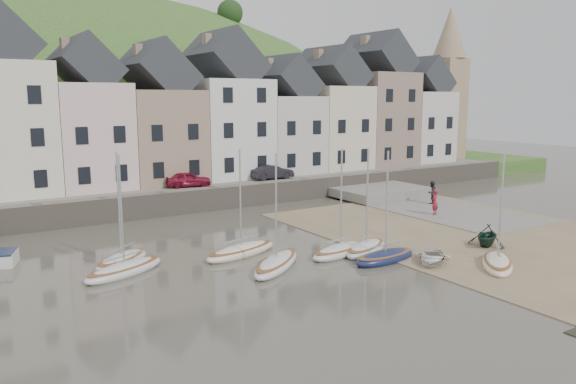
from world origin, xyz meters
TOP-DOWN VIEW (x-y plane):
  - ground at (0.00, 0.00)m, footprint 160.00×160.00m
  - quay_land at (0.00, 32.00)m, footprint 90.00×30.00m
  - quay_street at (0.00, 20.50)m, footprint 70.00×7.00m
  - seawall at (0.00, 17.00)m, footprint 70.00×1.20m
  - beach at (11.00, 0.00)m, footprint 18.00×26.00m
  - slipway at (15.00, 8.00)m, footprint 8.00×18.00m
  - hillside at (-5.00, 60.00)m, footprint 134.40×84.00m
  - townhouse_terrace at (1.76, 24.00)m, footprint 61.05×8.00m
  - church_spire at (34.55, 24.00)m, footprint 4.00×4.00m
  - sailboat_0 at (-11.03, 4.31)m, footprint 5.01×3.33m
  - sailboat_1 at (-10.66, 6.00)m, footprint 4.11×3.68m
  - sailboat_2 at (-4.37, 4.16)m, footprint 5.32×2.86m
  - sailboat_3 at (0.44, 1.13)m, footprint 4.77×2.52m
  - sailboat_4 at (-3.95, 1.00)m, footprint 5.02×4.45m
  - sailboat_5 at (1.73, -1.20)m, footprint 4.42×1.87m
  - sailboat_6 at (2.01, 0.73)m, footprint 4.49×3.21m
  - sailboat_7 at (5.94, -5.30)m, footprint 4.17×3.90m
  - rowboat_white at (3.50, -2.94)m, footprint 3.57×3.46m
  - rowboat_green at (8.96, -2.28)m, footprint 3.19×3.01m
  - person_red at (12.98, 5.62)m, footprint 0.82×0.69m
  - person_dark at (16.12, 8.85)m, footprint 0.99×0.81m
  - car_left at (-1.13, 19.50)m, footprint 3.94×2.23m
  - car_right at (6.95, 19.50)m, footprint 4.01×1.51m

SIDE VIEW (x-z plane):
  - hillside at x=-5.00m, z-range -59.99..24.01m
  - ground at x=0.00m, z-range 0.00..0.00m
  - beach at x=11.00m, z-range 0.00..0.06m
  - slipway at x=15.00m, z-range 0.00..0.12m
  - sailboat_4 at x=-3.95m, z-range -2.90..3.42m
  - sailboat_2 at x=-4.37m, z-range -2.90..3.42m
  - sailboat_0 at x=-11.03m, z-range -2.90..3.42m
  - sailboat_3 at x=0.44m, z-range -2.90..3.42m
  - sailboat_5 at x=1.73m, z-range -2.90..3.42m
  - sailboat_6 at x=2.01m, z-range -2.90..3.42m
  - sailboat_7 at x=5.94m, z-range -2.90..3.42m
  - sailboat_1 at x=-10.66m, z-range -2.89..3.43m
  - rowboat_white at x=3.50m, z-range 0.06..0.66m
  - rowboat_green at x=8.96m, z-range 0.06..1.39m
  - quay_land at x=0.00m, z-range 0.00..1.50m
  - seawall at x=0.00m, z-range 0.00..1.80m
  - person_dark at x=16.12m, z-range 0.12..2.00m
  - person_red at x=12.98m, z-range 0.12..2.05m
  - quay_street at x=0.00m, z-range 1.50..1.60m
  - car_left at x=-1.13m, z-range 1.60..2.86m
  - car_right at x=6.95m, z-range 1.60..2.91m
  - townhouse_terrace at x=1.76m, z-range 0.36..14.29m
  - church_spire at x=34.55m, z-range 2.06..20.06m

